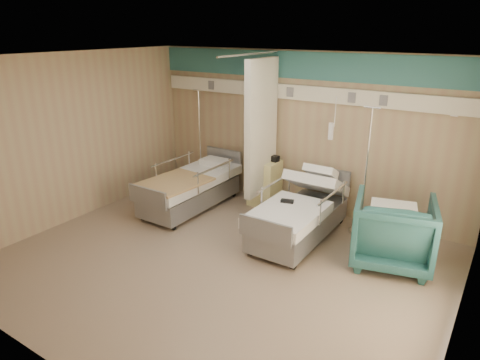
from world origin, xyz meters
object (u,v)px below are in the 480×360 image
object	(u,v)px
visitor_armchair	(393,231)
iv_stand_right	(362,209)
bed_left	(190,192)
bedside_cabinet	(265,183)
iv_stand_left	(201,169)
bed_right	(299,220)

from	to	relation	value
visitor_armchair	iv_stand_right	world-z (taller)	iv_stand_right
visitor_armchair	bed_left	bearing A→B (deg)	-13.95
visitor_armchair	bedside_cabinet	bearing A→B (deg)	-33.20
iv_stand_right	bedside_cabinet	bearing A→B (deg)	174.77
iv_stand_right	iv_stand_left	distance (m)	3.44
visitor_armchair	iv_stand_left	world-z (taller)	iv_stand_left
bedside_cabinet	iv_stand_right	world-z (taller)	iv_stand_right
bedside_cabinet	iv_stand_left	xyz separation A→B (m)	(-1.53, 0.02, -0.01)
visitor_armchair	iv_stand_right	size ratio (longest dim) A/B	0.53
bedside_cabinet	visitor_armchair	xyz separation A→B (m)	(2.56, -0.88, 0.07)
bed_left	iv_stand_right	size ratio (longest dim) A/B	1.05
bed_right	visitor_armchair	distance (m)	1.42
bed_left	bed_right	bearing A→B (deg)	0.00
bed_right	visitor_armchair	size ratio (longest dim) A/B	2.00
bed_right	visitor_armchair	bearing A→B (deg)	0.92
bed_left	iv_stand_left	distance (m)	1.04
bed_right	bedside_cabinet	bearing A→B (deg)	141.95
bed_right	bed_left	size ratio (longest dim) A/B	1.00
bedside_cabinet	visitor_armchair	size ratio (longest dim) A/B	0.79
visitor_armchair	bed_right	bearing A→B (deg)	-13.39
bed_left	visitor_armchair	world-z (taller)	visitor_armchair
iv_stand_right	bed_right	bearing A→B (deg)	-136.09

